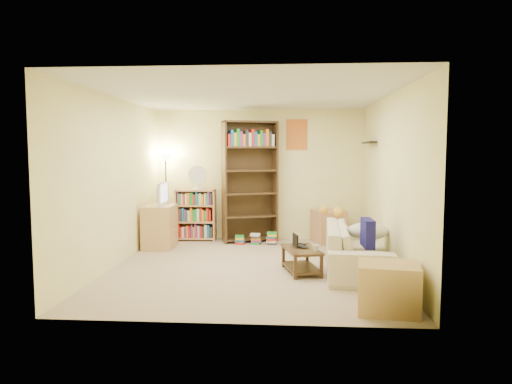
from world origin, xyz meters
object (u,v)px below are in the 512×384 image
(end_cabinet, at_px, (388,288))
(television, at_px, (159,194))
(tabby_cat, at_px, (336,212))
(coffee_table, at_px, (302,258))
(side_table, at_px, (329,226))
(tall_bookshelf, at_px, (250,178))
(short_bookshelf, at_px, (196,215))
(desk_fan, at_px, (198,177))
(mug, at_px, (316,248))
(laptop, at_px, (303,246))
(floor_lamp, at_px, (166,172))
(tv_stand, at_px, (160,226))
(sofa, at_px, (357,247))

(end_cabinet, bearing_deg, television, 137.41)
(tabby_cat, distance_m, television, 3.07)
(coffee_table, height_order, side_table, side_table)
(tall_bookshelf, bearing_deg, tabby_cat, -55.10)
(short_bookshelf, xyz_separation_m, end_cabinet, (2.82, -3.77, -0.23))
(tall_bookshelf, xyz_separation_m, desk_fan, (-1.00, 0.01, 0.02))
(tabby_cat, relative_size, end_cabinet, 0.81)
(tabby_cat, distance_m, desk_fan, 2.75)
(tall_bookshelf, relative_size, side_table, 3.72)
(tabby_cat, distance_m, mug, 1.41)
(laptop, height_order, television, television)
(floor_lamp, bearing_deg, mug, -42.56)
(side_table, bearing_deg, tall_bookshelf, 179.59)
(television, bearing_deg, end_cabinet, -134.58)
(floor_lamp, bearing_deg, tv_stand, -83.39)
(mug, bearing_deg, side_table, 80.61)
(coffee_table, distance_m, short_bookshelf, 2.99)
(television, xyz_separation_m, side_table, (3.02, 0.67, -0.65))
(television, distance_m, side_table, 3.16)
(tall_bookshelf, bearing_deg, television, -175.81)
(coffee_table, distance_m, side_table, 2.25)
(desk_fan, xyz_separation_m, end_cabinet, (2.76, -3.73, -0.95))
(desk_fan, xyz_separation_m, floor_lamp, (-0.64, 0.12, 0.10))
(end_cabinet, bearing_deg, floor_lamp, 131.52)
(tall_bookshelf, distance_m, desk_fan, 1.00)
(television, bearing_deg, sofa, -112.99)
(coffee_table, bearing_deg, floor_lamp, 123.81)
(laptop, relative_size, end_cabinet, 0.58)
(laptop, bearing_deg, floor_lamp, 12.11)
(mug, relative_size, side_table, 0.18)
(mug, bearing_deg, television, 147.13)
(tall_bookshelf, bearing_deg, desk_fan, 160.00)
(sofa, height_order, laptop, sofa)
(tall_bookshelf, bearing_deg, mug, -84.88)
(tv_stand, relative_size, floor_lamp, 0.46)
(tv_stand, xyz_separation_m, television, (0.00, 0.00, 0.58))
(coffee_table, relative_size, laptop, 2.36)
(short_bookshelf, bearing_deg, side_table, -3.42)
(floor_lamp, bearing_deg, sofa, -31.51)
(sofa, xyz_separation_m, floor_lamp, (-3.34, 2.05, 0.99))
(tv_stand, distance_m, end_cabinet, 4.50)
(mug, bearing_deg, tall_bookshelf, 114.58)
(sofa, height_order, floor_lamp, floor_lamp)
(sofa, distance_m, tall_bookshelf, 2.72)
(sofa, distance_m, television, 3.54)
(desk_fan, bearing_deg, mug, -48.88)
(mug, xyz_separation_m, television, (-2.63, 1.70, 0.57))
(tv_stand, height_order, desk_fan, desk_fan)
(tv_stand, relative_size, end_cabinet, 1.21)
(laptop, xyz_separation_m, mug, (0.16, -0.30, 0.03))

